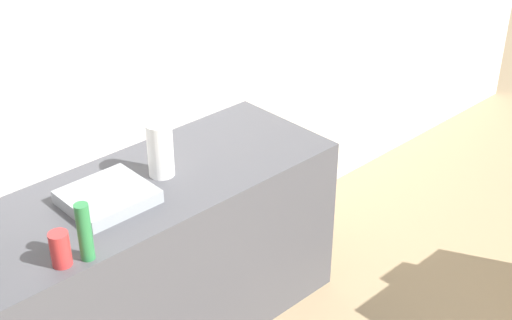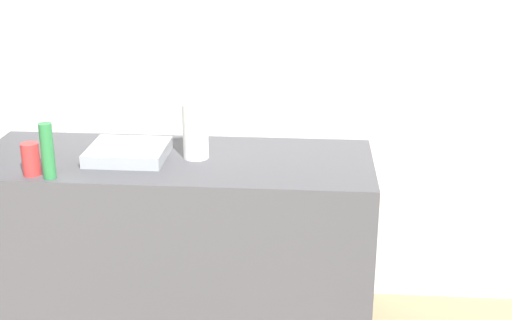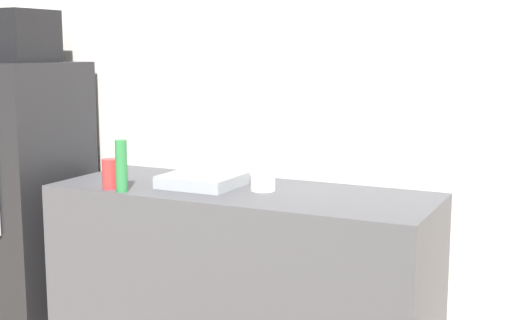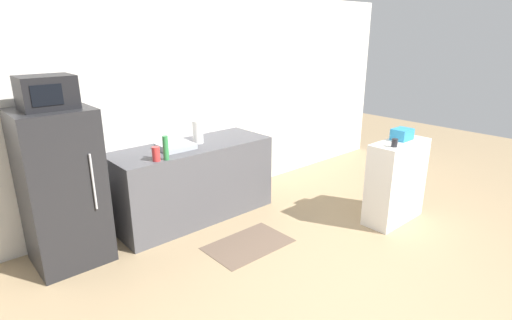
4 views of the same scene
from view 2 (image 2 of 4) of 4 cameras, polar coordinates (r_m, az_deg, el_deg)
wall_back at (r=3.67m, az=-6.37°, el=8.22°), size 8.00×0.06×2.60m
counter at (r=3.57m, az=-6.35°, el=-6.63°), size 1.89×0.71×0.89m
sink_basin at (r=3.42m, az=-10.19°, el=0.64°), size 0.36×0.33×0.06m
bottle_tall at (r=3.22m, az=-16.34°, el=0.69°), size 0.06×0.06×0.25m
bottle_short at (r=3.30m, az=-17.57°, el=0.07°), size 0.08×0.08×0.15m
paper_towel_roll at (r=3.35m, az=-4.87°, el=2.34°), size 0.12×0.12×0.26m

